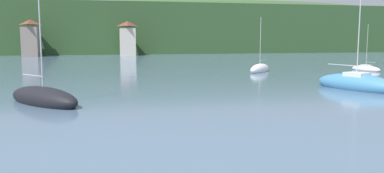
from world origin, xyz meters
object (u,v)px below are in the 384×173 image
object	(u,v)px
sailboat_far_0	(366,69)
shore_building_west	(31,39)
sailboat_far_1	(260,69)
sailboat_mid_5	(43,98)
shore_building_westcentral	(128,39)
sailboat_mid_4	(356,84)

from	to	relation	value
sailboat_far_0	shore_building_west	bearing A→B (deg)	31.97
shore_building_west	sailboat_far_1	bearing A→B (deg)	-54.62
sailboat_far_0	sailboat_far_1	world-z (taller)	sailboat_far_1
shore_building_west	sailboat_mid_5	bearing A→B (deg)	-79.91
shore_building_westcentral	sailboat_mid_5	bearing A→B (deg)	-97.85
sailboat_mid_4	sailboat_mid_5	xyz separation A→B (m)	(-25.08, -1.91, -0.09)
sailboat_far_0	shore_building_westcentral	bearing A→B (deg)	16.48
sailboat_mid_5	shore_building_west	bearing A→B (deg)	151.52
sailboat_far_0	sailboat_far_1	xyz separation A→B (m)	(-14.50, 1.56, 0.09)
sailboat_mid_4	sailboat_far_1	bearing A→B (deg)	164.36
shore_building_westcentral	sailboat_far_0	world-z (taller)	shore_building_westcentral
sailboat_far_0	sailboat_far_1	bearing A→B (deg)	71.89
shore_building_westcentral	sailboat_far_1	world-z (taller)	shore_building_westcentral
shore_building_westcentral	sailboat_far_0	size ratio (longest dim) A/B	1.31
sailboat_far_0	sailboat_mid_5	world-z (taller)	sailboat_mid_5
shore_building_westcentral	sailboat_mid_5	size ratio (longest dim) A/B	0.86
sailboat_far_1	sailboat_mid_5	bearing A→B (deg)	-7.80
sailboat_far_0	sailboat_mid_4	xyz separation A→B (m)	(-13.14, -16.50, 0.21)
shore_building_westcentral	sailboat_far_1	xyz separation A→B (m)	(13.93, -50.91, -3.76)
sailboat_far_1	sailboat_mid_5	world-z (taller)	sailboat_mid_5
shore_building_west	sailboat_far_1	world-z (taller)	shore_building_west
sailboat_mid_4	shore_building_westcentral	bearing A→B (deg)	172.55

